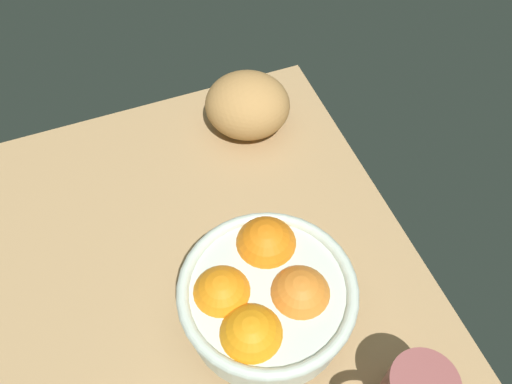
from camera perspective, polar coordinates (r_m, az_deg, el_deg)
The scene contains 3 objects.
ground_plane at distance 81.39cm, azimuth -5.58°, elevation -9.19°, with size 73.63×62.49×3.00cm, color tan.
fruit_bowl at distance 70.68cm, azimuth 0.95°, elevation -11.01°, with size 22.78×22.78×12.10cm.
bread_loaf at distance 93.00cm, azimuth -0.90°, elevation 9.13°, with size 14.44×13.24×10.39cm, color #B68448.
Camera 1 is at (-36.77, 5.74, 70.88)cm, focal length 38.03 mm.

